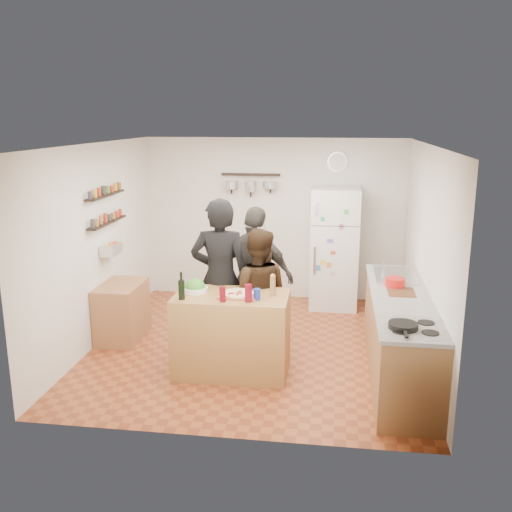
# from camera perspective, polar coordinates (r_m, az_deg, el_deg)

# --- Properties ---
(room_shell) EXTENTS (4.20, 4.20, 4.20)m
(room_shell) POSITION_cam_1_polar(r_m,az_deg,el_deg) (7.23, 0.32, 1.31)
(room_shell) COLOR brown
(room_shell) RESTS_ON ground
(prep_island) EXTENTS (1.25, 0.72, 0.91)m
(prep_island) POSITION_cam_1_polar(r_m,az_deg,el_deg) (6.42, -2.43, -7.78)
(prep_island) COLOR olive
(prep_island) RESTS_ON floor
(pizza_board) EXTENTS (0.42, 0.34, 0.02)m
(pizza_board) POSITION_cam_1_polar(r_m,az_deg,el_deg) (6.23, -1.78, -3.92)
(pizza_board) COLOR brown
(pizza_board) RESTS_ON prep_island
(pizza) EXTENTS (0.34, 0.34, 0.02)m
(pizza) POSITION_cam_1_polar(r_m,az_deg,el_deg) (6.23, -1.78, -3.75)
(pizza) COLOR #CFB388
(pizza) RESTS_ON pizza_board
(salad_bowl) EXTENTS (0.28, 0.28, 0.06)m
(salad_bowl) POSITION_cam_1_polar(r_m,az_deg,el_deg) (6.39, -6.10, -3.36)
(salad_bowl) COLOR silver
(salad_bowl) RESTS_ON prep_island
(wine_bottle) EXTENTS (0.07, 0.07, 0.21)m
(wine_bottle) POSITION_cam_1_polar(r_m,az_deg,el_deg) (6.14, -7.46, -3.37)
(wine_bottle) COLOR black
(wine_bottle) RESTS_ON prep_island
(wine_glass_near) EXTENTS (0.07, 0.07, 0.16)m
(wine_glass_near) POSITION_cam_1_polar(r_m,az_deg,el_deg) (6.03, -3.36, -3.86)
(wine_glass_near) COLOR #570711
(wine_glass_near) RESTS_ON prep_island
(wine_glass_far) EXTENTS (0.08, 0.08, 0.19)m
(wine_glass_far) POSITION_cam_1_polar(r_m,az_deg,el_deg) (6.02, -0.76, -3.73)
(wine_glass_far) COLOR #620816
(wine_glass_far) RESTS_ON prep_island
(pepper_mill) EXTENTS (0.06, 0.06, 0.19)m
(pepper_mill) POSITION_cam_1_polar(r_m,az_deg,el_deg) (6.22, 1.69, -3.10)
(pepper_mill) COLOR olive
(pepper_mill) RESTS_ON prep_island
(salt_canister) EXTENTS (0.07, 0.07, 0.12)m
(salt_canister) POSITION_cam_1_polar(r_m,az_deg,el_deg) (6.09, 0.10, -3.84)
(salt_canister) COLOR navy
(salt_canister) RESTS_ON prep_island
(person_left) EXTENTS (0.72, 0.49, 1.92)m
(person_left) POSITION_cam_1_polar(r_m,az_deg,el_deg) (6.74, -3.60, -2.22)
(person_left) COLOR black
(person_left) RESTS_ON floor
(person_center) EXTENTS (0.77, 0.60, 1.56)m
(person_center) POSITION_cam_1_polar(r_m,az_deg,el_deg) (6.72, 0.11, -3.82)
(person_center) COLOR black
(person_center) RESTS_ON floor
(person_back) EXTENTS (1.10, 0.76, 1.74)m
(person_back) POSITION_cam_1_polar(r_m,az_deg,el_deg) (7.18, 0.02, -1.92)
(person_back) COLOR #2C2A27
(person_back) RESTS_ON floor
(counter_run) EXTENTS (0.63, 2.63, 0.90)m
(counter_run) POSITION_cam_1_polar(r_m,az_deg,el_deg) (6.55, 14.20, -7.82)
(counter_run) COLOR #9E7042
(counter_run) RESTS_ON floor
(stove_top) EXTENTS (0.60, 0.62, 0.02)m
(stove_top) POSITION_cam_1_polar(r_m,az_deg,el_deg) (5.51, 15.48, -6.99)
(stove_top) COLOR white
(stove_top) RESTS_ON counter_run
(skillet) EXTENTS (0.27, 0.27, 0.05)m
(skillet) POSITION_cam_1_polar(r_m,az_deg,el_deg) (5.44, 14.51, -6.77)
(skillet) COLOR black
(skillet) RESTS_ON stove_top
(sink) EXTENTS (0.50, 0.80, 0.03)m
(sink) POSITION_cam_1_polar(r_m,az_deg,el_deg) (7.21, 13.75, -1.89)
(sink) COLOR silver
(sink) RESTS_ON counter_run
(cutting_board) EXTENTS (0.30, 0.40, 0.02)m
(cutting_board) POSITION_cam_1_polar(r_m,az_deg,el_deg) (6.53, 14.32, -3.61)
(cutting_board) COLOR brown
(cutting_board) RESTS_ON counter_run
(red_bowl) EXTENTS (0.23, 0.23, 0.09)m
(red_bowl) POSITION_cam_1_polar(r_m,az_deg,el_deg) (6.73, 13.72, -2.55)
(red_bowl) COLOR red
(red_bowl) RESTS_ON counter_run
(fridge) EXTENTS (0.70, 0.68, 1.80)m
(fridge) POSITION_cam_1_polar(r_m,az_deg,el_deg) (8.58, 7.86, 0.78)
(fridge) COLOR white
(fridge) RESTS_ON floor
(wall_clock) EXTENTS (0.30, 0.03, 0.30)m
(wall_clock) POSITION_cam_1_polar(r_m,az_deg,el_deg) (8.71, 8.15, 9.31)
(wall_clock) COLOR silver
(wall_clock) RESTS_ON back_wall
(spice_shelf_lower) EXTENTS (0.12, 1.00, 0.02)m
(spice_shelf_lower) POSITION_cam_1_polar(r_m,az_deg,el_deg) (7.51, -14.66, 3.27)
(spice_shelf_lower) COLOR black
(spice_shelf_lower) RESTS_ON left_wall
(spice_shelf_upper) EXTENTS (0.12, 1.00, 0.02)m
(spice_shelf_upper) POSITION_cam_1_polar(r_m,az_deg,el_deg) (7.46, -14.82, 5.91)
(spice_shelf_upper) COLOR black
(spice_shelf_upper) RESTS_ON left_wall
(produce_basket) EXTENTS (0.18, 0.35, 0.14)m
(produce_basket) POSITION_cam_1_polar(r_m,az_deg,el_deg) (7.57, -14.28, 0.66)
(produce_basket) COLOR silver
(produce_basket) RESTS_ON left_wall
(side_table) EXTENTS (0.50, 0.80, 0.73)m
(side_table) POSITION_cam_1_polar(r_m,az_deg,el_deg) (7.59, -13.24, -5.42)
(side_table) COLOR #A87046
(side_table) RESTS_ON floor
(pot_rack) EXTENTS (0.90, 0.04, 0.04)m
(pot_rack) POSITION_cam_1_polar(r_m,az_deg,el_deg) (8.75, -0.53, 8.15)
(pot_rack) COLOR black
(pot_rack) RESTS_ON back_wall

